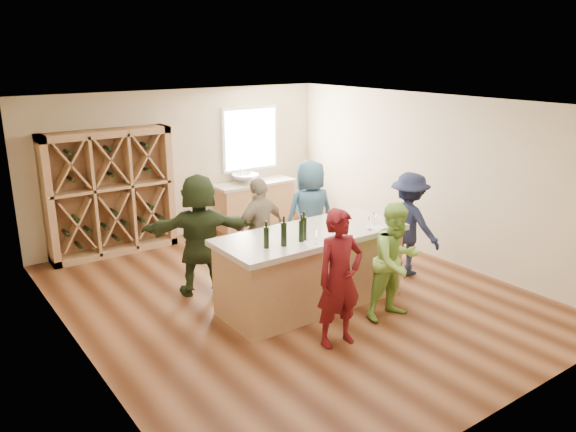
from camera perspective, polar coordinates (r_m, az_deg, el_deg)
floor at (r=8.46m, az=0.24°, el=-8.24°), size 6.00×7.00×0.10m
ceiling at (r=7.71m, az=0.27°, el=11.72°), size 6.00×7.00×0.10m
wall_back at (r=10.96m, az=-10.76°, el=5.25°), size 6.00×0.10×2.80m
wall_front at (r=5.65m, az=22.07°, el=-6.61°), size 6.00×0.10×2.80m
wall_left at (r=6.72m, az=-21.32°, el=-2.85°), size 0.10×7.00×2.80m
wall_right at (r=10.01m, az=14.57°, el=3.93°), size 0.10×7.00×2.80m
window_frame at (r=11.53m, az=-3.88°, el=7.83°), size 1.30×0.06×1.30m
window_pane at (r=11.50m, az=-3.78°, el=7.81°), size 1.18×0.01×1.18m
wine_rack at (r=10.24m, az=-17.59°, el=2.23°), size 2.20×0.45×2.20m
back_counter_base at (r=11.53m, az=-3.46°, el=1.12°), size 1.60×0.58×0.86m
back_counter_top at (r=11.42m, az=-3.50°, el=3.35°), size 1.70×0.62×0.06m
sink at (r=11.29m, az=-4.37°, el=3.82°), size 0.54×0.54×0.19m
faucet at (r=11.43m, az=-4.85°, el=4.25°), size 0.02×0.02×0.30m
tasting_counter_base at (r=7.97m, az=2.35°, el=-5.57°), size 2.60×1.00×1.00m
tasting_counter_top at (r=7.78m, az=2.39°, el=-1.89°), size 2.72×1.12×0.08m
wine_bottle_a at (r=7.10m, az=-2.21°, el=-2.20°), size 0.09×0.09×0.28m
wine_bottle_b at (r=7.16m, az=-0.43°, el=-1.85°), size 0.08×0.08×0.32m
wine_bottle_d at (r=7.34m, az=1.37°, el=-1.53°), size 0.09×0.09×0.29m
wine_bottle_e at (r=7.40m, az=1.62°, el=-1.25°), size 0.10×0.10×0.32m
wine_glass_a at (r=7.25m, az=2.85°, el=-2.22°), size 0.08×0.08×0.18m
wine_glass_b at (r=7.49m, az=5.78°, el=-1.58°), size 0.09×0.09×0.20m
wine_glass_c at (r=7.91m, az=8.33°, el=-0.75°), size 0.08×0.08×0.18m
wine_glass_d at (r=7.96m, az=5.80°, el=-0.55°), size 0.07×0.07×0.18m
wine_glass_e at (r=8.15m, az=8.81°, el=-0.28°), size 0.09×0.09×0.17m
tasting_menu_a at (r=7.28m, az=2.54°, el=-2.86°), size 0.27×0.31×0.00m
tasting_menu_b at (r=7.62m, az=5.68°, el=-2.03°), size 0.32×0.37×0.00m
tasting_menu_c at (r=8.04m, az=9.00°, el=-1.16°), size 0.25×0.33×0.00m
person_near_left at (r=6.81m, az=5.26°, el=-6.32°), size 0.67×0.52×1.73m
person_near_right at (r=7.60m, az=10.90°, el=-4.54°), size 0.80×0.46×1.61m
person_server at (r=9.12m, az=12.16°, el=-0.81°), size 0.66×1.14×1.67m
person_far_mid at (r=8.64m, az=-2.82°, el=-1.47°), size 1.04×0.66×1.66m
person_far_right at (r=9.25m, az=2.24°, el=0.21°), size 0.95×0.69×1.79m
person_far_left at (r=8.29m, az=-8.93°, el=-1.85°), size 1.79×1.25×1.82m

